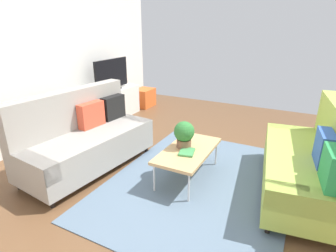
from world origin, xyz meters
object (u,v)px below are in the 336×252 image
Objects in this scene: storage_trunk at (144,98)px; vase_0 at (91,92)px; coffee_table at (188,151)px; table_book_0 at (187,152)px; couch_beige at (85,138)px; tv at (112,75)px; couch_green at (310,162)px; tv_console at (113,104)px; potted_plant at (184,134)px; bottle_0 at (100,89)px.

storage_trunk is 3.79× the size of vase_0.
table_book_0 is at bearing -166.49° from coffee_table.
couch_beige reaches higher than storage_trunk.
couch_beige is 1.98× the size of tv.
couch_beige is at bearing -163.10° from storage_trunk.
tv_console is (1.24, 3.86, -0.13)m from couch_green.
storage_trunk is at bearing 41.58° from coffee_table.
tv_console is at bearing 174.81° from storage_trunk.
tv_console is at bearing 57.85° from coffee_table.
potted_plant is (0.40, -1.34, 0.17)m from couch_beige.
couch_green is 4.05m from tv_console.
couch_beige is 1.47m from coffee_table.
tv_console is at bearing 5.34° from bottle_0.
coffee_table is 2.68m from vase_0.
couch_beige is at bearing -141.24° from vase_0.
tv reaches higher than table_book_0.
couch_beige is 0.99× the size of couch_green.
potted_plant is 1.49× the size of table_book_0.
coffee_table is 4.58× the size of table_book_0.
storage_trunk is (2.34, 3.76, -0.23)m from couch_green.
tv is at bearing -146.36° from couch_beige.
potted_plant is (-0.26, 1.50, 0.17)m from couch_green.
tv is at bearing 64.47° from couch_green.
storage_trunk reaches higher than coffee_table.
tv is 4.17× the size of table_book_0.
couch_beige is 1.41× the size of tv_console.
couch_green is 4.43m from storage_trunk.
couch_green is 4.06m from tv.
tv reaches higher than storage_trunk.
couch_beige is 1.47m from table_book_0.
couch_green is (0.67, -2.84, 0.00)m from couch_beige.
coffee_table is at bearing 110.90° from couch_beige.
storage_trunk is 2.59× the size of bottle_0.
tv is at bearing 57.64° from coffee_table.
vase_0 is at bearing 67.13° from table_book_0.
couch_green is 3.84× the size of storage_trunk.
couch_green is 2.00× the size of tv.
coffee_table is at bearing -122.36° from tv.
couch_green reaches higher than storage_trunk.
couch_beige is 1.80× the size of coffee_table.
potted_plant is (-1.50, -2.36, 0.29)m from tv_console.
coffee_table is at bearing 93.94° from couch_green.
tv is (1.24, 3.84, 0.51)m from couch_green.
bottle_0 is (-0.43, -0.02, -0.21)m from tv.
coffee_table is 5.48× the size of bottle_0.
couch_green is at bearing -99.54° from vase_0.
couch_beige is at bearing -151.98° from tv_console.
table_book_0 is at bearing -123.89° from tv.
storage_trunk is (1.10, -0.08, -0.73)m from tv.
potted_plant is at bearing -114.83° from bottle_0.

